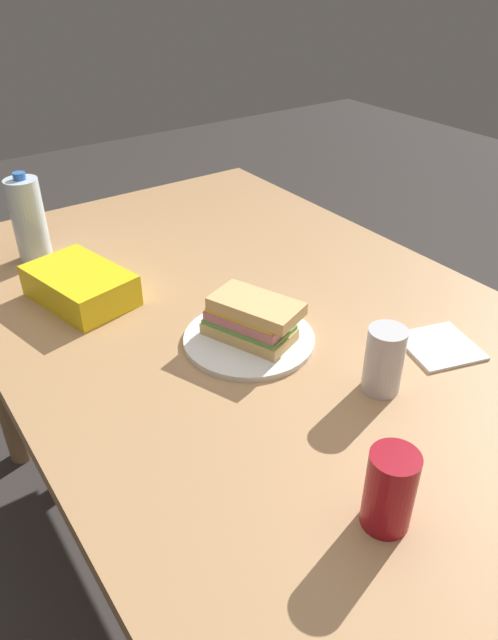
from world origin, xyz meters
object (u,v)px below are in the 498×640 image
at_px(dining_table, 287,375).
at_px(sandwich, 251,319).
at_px(soda_can_red, 390,490).
at_px(water_bottle_tall, 29,220).
at_px(paper_plate, 249,339).
at_px(chip_bag, 80,286).
at_px(soda_can_silver, 384,360).

distance_m(dining_table, sandwich, 0.15).
relative_size(soda_can_red, water_bottle_tall, 0.56).
bearing_deg(paper_plate, sandwich, 47.97).
xyz_separation_m(dining_table, paper_plate, (-0.04, -0.06, 0.09)).
relative_size(paper_plate, soda_can_red, 2.08).
bearing_deg(sandwich, chip_bag, -148.54).
bearing_deg(chip_bag, water_bottle_tall, 171.21).
distance_m(sandwich, water_bottle_tall, 0.63).
relative_size(paper_plate, water_bottle_tall, 1.17).
bearing_deg(soda_can_silver, dining_table, -168.07).
relative_size(paper_plate, soda_can_silver, 2.08).
bearing_deg(chip_bag, soda_can_silver, 15.19).
bearing_deg(soda_can_red, water_bottle_tall, -172.82).
distance_m(water_bottle_tall, soda_can_silver, 0.89).
height_order(paper_plate, chip_bag, chip_bag).
xyz_separation_m(dining_table, soda_can_silver, (0.20, 0.04, 0.14)).
relative_size(dining_table, paper_plate, 7.14).
xyz_separation_m(chip_bag, water_bottle_tall, (-0.25, -0.02, 0.07)).
bearing_deg(paper_plate, soda_can_silver, 23.19).
height_order(dining_table, soda_can_silver, soda_can_silver).
height_order(chip_bag, soda_can_silver, soda_can_silver).
bearing_deg(chip_bag, paper_plate, 18.46).
bearing_deg(soda_can_red, sandwich, 167.90).
relative_size(sandwich, chip_bag, 0.87).
xyz_separation_m(dining_table, water_bottle_tall, (-0.63, -0.28, 0.18)).
bearing_deg(soda_can_red, soda_can_silver, 135.48).
relative_size(paper_plate, sandwich, 1.27).
bearing_deg(soda_can_red, chip_bag, -171.83).
bearing_deg(soda_can_silver, paper_plate, -156.81).
distance_m(dining_table, water_bottle_tall, 0.71).
height_order(chip_bag, water_bottle_tall, water_bottle_tall).
relative_size(chip_bag, water_bottle_tall, 1.06).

